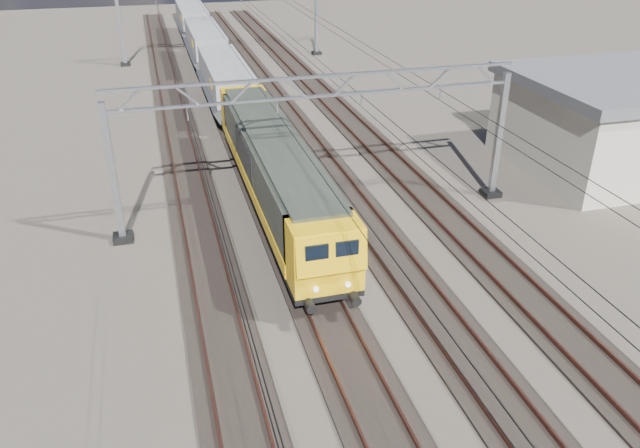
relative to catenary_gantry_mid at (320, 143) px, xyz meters
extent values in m
plane|color=#2B2620|center=(0.00, -4.00, -3.91)|extent=(160.00, 160.00, 0.00)
cube|color=black|center=(-6.00, -4.00, -3.85)|extent=(2.60, 140.00, 0.12)
cube|color=brown|center=(-6.72, -4.00, -3.69)|extent=(0.08, 140.00, 0.16)
cube|color=brown|center=(-5.28, -4.00, -3.69)|extent=(0.08, 140.00, 0.16)
cube|color=black|center=(-2.00, -4.00, -3.85)|extent=(2.60, 140.00, 0.12)
cube|color=brown|center=(-2.72, -4.00, -3.69)|extent=(0.08, 140.00, 0.16)
cube|color=brown|center=(-1.28, -4.00, -3.69)|extent=(0.08, 140.00, 0.16)
cube|color=black|center=(2.00, -4.00, -3.85)|extent=(2.60, 140.00, 0.12)
cube|color=brown|center=(1.28, -4.00, -3.69)|extent=(0.08, 140.00, 0.16)
cube|color=brown|center=(2.72, -4.00, -3.69)|extent=(0.08, 140.00, 0.16)
cube|color=black|center=(6.00, -4.00, -3.85)|extent=(2.60, 140.00, 0.12)
cube|color=brown|center=(5.28, -4.00, -3.69)|extent=(0.08, 140.00, 0.16)
cube|color=brown|center=(6.72, -4.00, -3.69)|extent=(0.08, 140.00, 0.16)
cube|color=#9BA1AA|center=(-9.50, 0.00, -0.61)|extent=(0.30, 0.30, 6.60)
cube|color=#9BA1AA|center=(9.50, 0.00, -0.61)|extent=(0.30, 0.30, 6.60)
cube|color=black|center=(-9.50, 0.00, -3.76)|extent=(0.90, 0.90, 0.30)
cube|color=black|center=(9.50, 0.00, -3.76)|extent=(0.90, 0.90, 0.30)
cube|color=#9BA1AA|center=(0.00, 0.00, 3.14)|extent=(19.30, 0.18, 0.12)
cube|color=#9BA1AA|center=(0.00, 0.00, 2.24)|extent=(19.30, 0.18, 0.12)
cube|color=#9BA1AA|center=(-8.31, 0.00, 2.69)|extent=(1.03, 0.10, 0.94)
cube|color=#9BA1AA|center=(-5.94, 0.00, 2.69)|extent=(1.03, 0.10, 0.94)
cube|color=#9BA1AA|center=(-3.56, 0.00, 2.69)|extent=(1.03, 0.10, 0.94)
cube|color=#9BA1AA|center=(-1.19, 0.00, 2.69)|extent=(1.03, 0.10, 0.94)
cube|color=#9BA1AA|center=(1.19, 0.00, 2.69)|extent=(1.03, 0.10, 0.94)
cube|color=#9BA1AA|center=(3.56, 0.00, 2.69)|extent=(1.03, 0.10, 0.94)
cube|color=#9BA1AA|center=(5.94, 0.00, 2.69)|extent=(1.03, 0.10, 0.94)
cube|color=#9BA1AA|center=(8.31, 0.00, 2.69)|extent=(1.03, 0.10, 0.94)
cube|color=#9BA1AA|center=(-6.00, 0.00, 1.92)|extent=(0.06, 0.06, 0.65)
cube|color=#9BA1AA|center=(-2.00, 0.00, 1.92)|extent=(0.06, 0.06, 0.65)
cube|color=#9BA1AA|center=(2.00, 0.00, 1.92)|extent=(0.06, 0.06, 0.65)
cube|color=#9BA1AA|center=(6.00, 0.00, 1.92)|extent=(0.06, 0.06, 0.65)
cube|color=#9BA1AA|center=(-9.50, 36.00, -0.61)|extent=(0.30, 0.30, 6.60)
cube|color=#9BA1AA|center=(9.50, 36.00, -0.61)|extent=(0.30, 0.30, 6.60)
cube|color=black|center=(-9.50, 36.00, -3.76)|extent=(0.90, 0.90, 0.30)
cube|color=black|center=(9.50, 36.00, -3.76)|extent=(0.90, 0.90, 0.30)
cube|color=#9BA1AA|center=(-6.00, 36.00, 1.92)|extent=(0.06, 0.06, 0.65)
cylinder|color=black|center=(-6.00, 4.00, 1.59)|extent=(0.03, 140.00, 0.03)
cylinder|color=black|center=(-6.00, 4.00, 2.09)|extent=(0.03, 140.00, 0.03)
cylinder|color=black|center=(-2.00, 4.00, 1.59)|extent=(0.03, 140.00, 0.03)
cylinder|color=black|center=(-2.00, 4.00, 2.09)|extent=(0.03, 140.00, 0.03)
cylinder|color=black|center=(2.00, 4.00, 1.59)|extent=(0.03, 140.00, 0.03)
cylinder|color=black|center=(2.00, 4.00, 2.09)|extent=(0.03, 140.00, 0.03)
cylinder|color=black|center=(6.00, 4.00, 1.59)|extent=(0.03, 140.00, 0.03)
cylinder|color=black|center=(6.00, 4.00, 2.09)|extent=(0.03, 140.00, 0.03)
cube|color=black|center=(-2.00, -5.22, -3.16)|extent=(2.20, 3.60, 0.60)
cube|color=black|center=(-2.00, 7.78, -3.16)|extent=(2.20, 3.60, 0.60)
cube|color=black|center=(-2.00, 1.28, -2.78)|extent=(2.65, 20.00, 0.25)
cube|color=black|center=(-2.00, 1.28, -3.16)|extent=(2.20, 4.50, 0.75)
cube|color=#292E27|center=(-2.00, 1.28, -1.36)|extent=(2.65, 17.00, 2.60)
cube|color=yellow|center=(-3.34, 1.28, -2.36)|extent=(0.04, 17.00, 0.60)
cube|color=yellow|center=(-0.66, 1.28, -2.36)|extent=(0.04, 17.00, 0.60)
cube|color=black|center=(-3.35, 2.28, -1.01)|extent=(0.05, 5.00, 1.40)
cube|color=black|center=(-0.65, 2.28, -1.01)|extent=(0.05, 5.00, 1.40)
cube|color=#292E27|center=(-2.00, 1.28, 0.01)|extent=(2.25, 18.00, 0.15)
cube|color=yellow|center=(-2.00, -7.82, -1.36)|extent=(2.65, 1.80, 2.60)
cube|color=yellow|center=(-2.00, -8.77, -0.86)|extent=(2.60, 0.46, 1.52)
cube|color=black|center=(-2.55, -8.87, -0.76)|extent=(0.85, 0.08, 0.75)
cube|color=black|center=(-1.45, -8.87, -0.76)|extent=(0.85, 0.08, 0.75)
cylinder|color=black|center=(-2.85, -9.02, -2.76)|extent=(0.36, 0.50, 0.36)
cylinder|color=black|center=(-1.15, -9.02, -2.76)|extent=(0.36, 0.50, 0.36)
cylinder|color=white|center=(-2.60, -8.92, -2.16)|extent=(0.20, 0.08, 0.20)
cylinder|color=white|center=(-1.40, -8.92, -2.16)|extent=(0.20, 0.08, 0.20)
cube|color=yellow|center=(-2.00, 10.38, -1.36)|extent=(2.65, 1.80, 2.60)
cube|color=yellow|center=(-2.00, 11.33, -0.86)|extent=(2.60, 0.46, 1.52)
cube|color=black|center=(-2.55, 11.43, -0.76)|extent=(0.85, 0.08, 0.75)
cube|color=black|center=(-1.45, 11.43, -0.76)|extent=(0.85, 0.08, 0.75)
cylinder|color=black|center=(-2.85, 11.58, -2.76)|extent=(0.36, 0.50, 0.36)
cylinder|color=black|center=(-1.15, 11.58, -2.76)|extent=(0.36, 0.50, 0.36)
cylinder|color=white|center=(-2.60, 11.48, -2.16)|extent=(0.20, 0.08, 0.20)
cylinder|color=white|center=(-1.40, 11.48, -2.16)|extent=(0.20, 0.08, 0.20)
cube|color=black|center=(-2.00, 14.48, -3.19)|extent=(2.20, 2.60, 0.55)
cube|color=black|center=(-2.00, 23.48, -3.19)|extent=(2.20, 2.60, 0.55)
cube|color=black|center=(-2.00, 18.98, -2.83)|extent=(2.40, 13.00, 0.20)
cube|color=gray|center=(-2.00, 18.98, -1.11)|extent=(2.80, 12.00, 1.80)
cube|color=#43464A|center=(-2.95, 18.98, -2.36)|extent=(1.48, 12.00, 1.36)
cube|color=#43464A|center=(-1.05, 18.98, -2.36)|extent=(1.48, 12.00, 1.36)
cube|color=yellow|center=(-3.42, 15.98, -1.01)|extent=(0.04, 1.20, 0.50)
cube|color=black|center=(-2.00, 28.68, -3.19)|extent=(2.20, 2.60, 0.55)
cube|color=black|center=(-2.00, 37.68, -3.19)|extent=(2.20, 2.60, 0.55)
cube|color=black|center=(-2.00, 33.18, -2.83)|extent=(2.40, 13.00, 0.20)
cube|color=gray|center=(-2.00, 33.18, -1.11)|extent=(2.80, 12.00, 1.80)
cube|color=#43464A|center=(-2.95, 33.18, -2.36)|extent=(1.48, 12.00, 1.36)
cube|color=#43464A|center=(-1.05, 33.18, -2.36)|extent=(1.48, 12.00, 1.36)
cube|color=yellow|center=(-3.42, 30.18, -1.01)|extent=(0.04, 1.20, 0.50)
cube|color=black|center=(-2.00, 42.88, -3.19)|extent=(2.20, 2.60, 0.55)
cube|color=black|center=(-2.00, 51.88, -3.19)|extent=(2.20, 2.60, 0.55)
cube|color=black|center=(-2.00, 47.38, -2.83)|extent=(2.40, 13.00, 0.20)
cube|color=gray|center=(-2.00, 47.38, -1.11)|extent=(2.80, 12.00, 1.80)
cube|color=#43464A|center=(-2.95, 47.38, -2.36)|extent=(1.48, 12.00, 1.36)
cube|color=#43464A|center=(-1.05, 47.38, -2.36)|extent=(1.48, 12.00, 1.36)
cube|color=yellow|center=(-3.42, 44.38, -1.01)|extent=(0.04, 1.20, 0.50)
camera|label=1|loc=(-7.39, -26.92, 10.14)|focal=35.00mm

